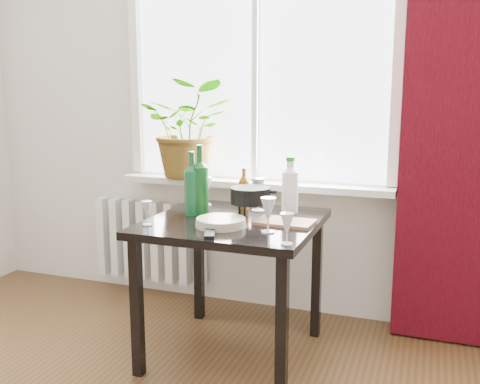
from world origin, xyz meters
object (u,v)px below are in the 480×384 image
(wineglass_far_right, at_px, (287,229))
(tv_remote, at_px, (209,233))
(cleaning_bottle, at_px, (290,184))
(radiator, at_px, (150,240))
(bottle_amber, at_px, (244,188))
(fondue_pot, at_px, (250,203))
(wineglass_back_left, at_px, (206,191))
(table, at_px, (233,237))
(wine_bottle_right, at_px, (200,179))
(wineglass_back_center, at_px, (258,194))
(wineglass_front_right, at_px, (268,215))
(potted_plant, at_px, (189,129))
(wine_bottle_left, at_px, (192,183))
(wineglass_front_left, at_px, (147,213))
(cutting_board, at_px, (285,222))
(plate_stack, at_px, (221,222))

(wineglass_far_right, height_order, tv_remote, wineglass_far_right)
(cleaning_bottle, bearing_deg, radiator, 161.21)
(radiator, xyz_separation_m, bottle_amber, (0.81, -0.37, 0.48))
(fondue_pot, bearing_deg, wineglass_far_right, -74.64)
(wineglass_back_left, bearing_deg, fondue_pot, -32.16)
(table, relative_size, cleaning_bottle, 2.74)
(tv_remote, bearing_deg, wine_bottle_right, 97.05)
(cleaning_bottle, height_order, tv_remote, cleaning_bottle)
(wineglass_back_center, relative_size, tv_remote, 1.22)
(wineglass_front_right, relative_size, wineglass_back_center, 0.90)
(potted_plant, xyz_separation_m, tv_remote, (0.53, -0.91, -0.41))
(table, bearing_deg, radiator, 143.46)
(wineglass_far_right, distance_m, tv_remote, 0.38)
(wine_bottle_left, bearing_deg, wineglass_front_left, -110.50)
(potted_plant, xyz_separation_m, bottle_amber, (0.48, -0.32, -0.30))
(radiator, distance_m, wine_bottle_left, 1.00)
(wineglass_back_left, bearing_deg, cleaning_bottle, -1.88)
(wine_bottle_right, relative_size, fondue_pot, 1.59)
(wineglass_front_right, xyz_separation_m, wineglass_far_right, (0.13, -0.17, -0.01))
(wine_bottle_left, distance_m, fondue_pot, 0.33)
(wineglass_back_left, bearing_deg, potted_plant, 129.07)
(cutting_board, bearing_deg, wine_bottle_left, 177.37)
(wineglass_front_right, relative_size, wineglass_far_right, 1.20)
(wineglass_back_center, bearing_deg, cleaning_bottle, 9.36)
(fondue_pot, bearing_deg, wineglass_back_center, 73.83)
(cutting_board, bearing_deg, bottle_amber, 139.91)
(wineglass_front_right, height_order, wineglass_back_center, wineglass_back_center)
(potted_plant, xyz_separation_m, fondue_pot, (0.59, -0.52, -0.33))
(bottle_amber, height_order, tv_remote, bottle_amber)
(wineglass_back_center, distance_m, wineglass_front_left, 0.64)
(cleaning_bottle, bearing_deg, bottle_amber, 179.73)
(wine_bottle_right, xyz_separation_m, wineglass_far_right, (0.59, -0.40, -0.12))
(bottle_amber, bearing_deg, fondue_pot, -61.96)
(wine_bottle_right, distance_m, wineglass_far_right, 0.72)
(wineglass_front_right, distance_m, tv_remote, 0.28)
(wine_bottle_left, xyz_separation_m, wineglass_far_right, (0.62, -0.38, -0.10))
(wine_bottle_left, relative_size, wine_bottle_right, 0.91)
(radiator, height_order, wine_bottle_left, wine_bottle_left)
(bottle_amber, bearing_deg, plate_stack, -85.93)
(cleaning_bottle, bearing_deg, wine_bottle_left, -153.67)
(cleaning_bottle, relative_size, wineglass_front_left, 2.53)
(plate_stack, xyz_separation_m, cutting_board, (0.28, 0.16, -0.01))
(fondue_pot, bearing_deg, bottle_amber, 96.92)
(fondue_pot, bearing_deg, wine_bottle_right, 161.13)
(tv_remote, bearing_deg, wineglass_back_center, 62.42)
(wineglass_front_right, xyz_separation_m, wineglass_back_center, (-0.19, 0.42, 0.01))
(potted_plant, xyz_separation_m, wineglass_far_right, (0.90, -0.93, -0.34))
(cleaning_bottle, distance_m, plate_stack, 0.50)
(cutting_board, bearing_deg, plate_stack, -150.16)
(table, bearing_deg, potted_plant, 131.78)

